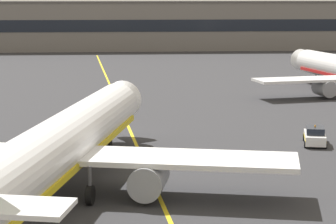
# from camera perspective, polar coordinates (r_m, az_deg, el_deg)

# --- Properties ---
(taxiway_centreline) EXTENTS (11.22, 179.69, 0.01)m
(taxiway_centreline) POSITION_cam_1_polar(r_m,az_deg,el_deg) (66.17, -2.86, -2.14)
(taxiway_centreline) COLOR yellow
(taxiway_centreline) RESTS_ON ground
(airliner_foreground) EXTENTS (32.27, 41.08, 11.65)m
(airliner_foreground) POSITION_cam_1_polar(r_m,az_deg,el_deg) (47.46, -8.94, -2.84)
(airliner_foreground) COLOR white
(airliner_foreground) RESTS_ON ground
(service_car_nearest) EXTENTS (2.79, 4.50, 1.79)m
(service_car_nearest) POSITION_cam_1_polar(r_m,az_deg,el_deg) (64.55, 11.96, -1.95)
(service_car_nearest) COLOR white
(service_car_nearest) RESTS_ON ground
(terminal_building) EXTENTS (135.35, 12.40, 11.80)m
(terminal_building) POSITION_cam_1_polar(r_m,az_deg,el_deg) (169.67, -5.88, 7.07)
(terminal_building) COLOR slate
(terminal_building) RESTS_ON ground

